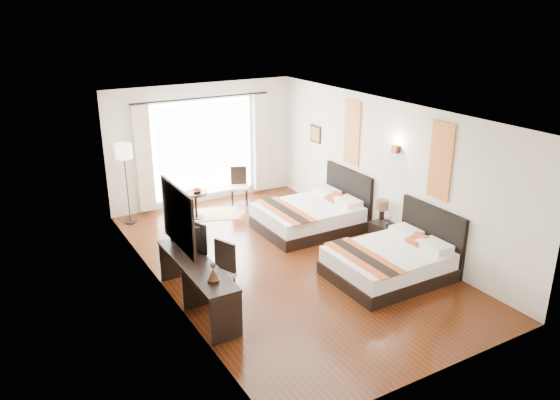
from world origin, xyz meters
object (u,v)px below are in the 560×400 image
television (183,235)px  window_chair (239,192)px  desk_chair (218,284)px  table_lamp (382,206)px  console_desk (197,285)px  floor_lamp (124,156)px  side_table (196,205)px  vase (389,221)px  fruit_bowl (197,191)px  bed_near (392,261)px  bed_far (312,215)px  nightstand (383,234)px

television → window_chair: bearing=-57.1°
desk_chair → table_lamp: bearing=165.2°
console_desk → desk_chair: desk_chair is taller
floor_lamp → side_table: floor_lamp is taller
vase → fruit_bowl: (-2.58, 3.31, 0.05)m
console_desk → bed_near: bearing=-12.8°
bed_far → desk_chair: bed_far is taller
console_desk → window_chair: bearing=56.0°
nightstand → fruit_bowl: fruit_bowl is taller
bed_near → fruit_bowl: 4.64m
floor_lamp → bed_near: bearing=-55.5°
nightstand → bed_near: bearing=-123.7°
bed_far → television: size_ratio=2.34×
floor_lamp → side_table: 1.85m
table_lamp → desk_chair: desk_chair is taller
vase → side_table: (-2.62, 3.34, -0.27)m
window_chair → bed_far: bearing=39.1°
nightstand → side_table: 4.13m
nightstand → floor_lamp: floor_lamp is taller
vase → television: (-3.98, 0.37, 0.44)m
side_table → window_chair: (1.24, 0.38, -0.04)m
floor_lamp → window_chair: 2.86m
bed_near → desk_chair: bearing=165.8°
television → floor_lamp: (0.02, 3.43, 0.47)m
nightstand → desk_chair: (-3.67, -0.35, 0.07)m
bed_far → side_table: bed_far is taller
vase → television: 4.02m
console_desk → desk_chair: bearing=-1.0°
vase → side_table: size_ratio=0.24×
bed_near → bed_far: (-0.03, 2.48, 0.01)m
nightstand → console_desk: bearing=-175.2°
console_desk → desk_chair: (0.35, -0.01, -0.08)m
television → fruit_bowl: (1.40, 2.94, -0.39)m
bed_far → window_chair: 2.26m
bed_far → table_lamp: bed_far is taller
side_table → window_chair: 1.30m
console_desk → floor_lamp: 4.13m
bed_far → television: 3.52m
bed_near → floor_lamp: size_ratio=1.14×
console_desk → television: television is taller
vase → floor_lamp: bearing=136.2°
window_chair → floor_lamp: bearing=-68.9°
fruit_bowl → window_chair: window_chair is taller
bed_far → side_table: (-1.88, 1.79, -0.00)m
vase → desk_chair: (-3.65, -0.18, -0.28)m
side_table → vase: bearing=-51.9°
bed_far → fruit_bowl: bed_far is taller
fruit_bowl → window_chair: size_ratio=0.23×
window_chair → desk_chair: bearing=-7.4°
bed_near → desk_chair: (-2.94, 0.74, 0.00)m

